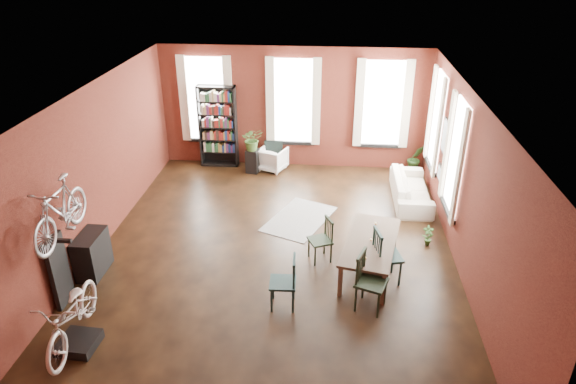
# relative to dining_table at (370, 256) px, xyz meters

# --- Properties ---
(room) EXTENTS (9.00, 9.04, 3.22)m
(room) POSITION_rel_dining_table_xyz_m (-1.58, 1.00, 1.81)
(room) COLOR black
(room) RESTS_ON ground
(dining_table) EXTENTS (1.25, 2.07, 0.66)m
(dining_table) POSITION_rel_dining_table_xyz_m (0.00, 0.00, 0.00)
(dining_table) COLOR #48382B
(dining_table) RESTS_ON ground
(dining_chair_a) EXTENTS (0.46, 0.46, 0.95)m
(dining_chair_a) POSITION_rel_dining_table_xyz_m (-1.51, -1.16, 0.15)
(dining_chair_a) COLOR #163232
(dining_chair_a) RESTS_ON ground
(dining_chair_b) EXTENTS (0.53, 0.53, 0.87)m
(dining_chair_b) POSITION_rel_dining_table_xyz_m (-0.93, 0.29, 0.11)
(dining_chair_b) COLOR black
(dining_chair_b) RESTS_ON ground
(dining_chair_c) EXTENTS (0.62, 0.62, 1.04)m
(dining_chair_c) POSITION_rel_dining_table_xyz_m (-0.04, -1.08, 0.19)
(dining_chair_c) COLOR black
(dining_chair_c) RESTS_ON ground
(dining_chair_d) EXTENTS (0.59, 0.59, 1.05)m
(dining_chair_d) POSITION_rel_dining_table_xyz_m (0.28, -0.27, 0.19)
(dining_chair_d) COLOR #183532
(dining_chair_d) RESTS_ON ground
(bookshelf) EXTENTS (1.00, 0.32, 2.20)m
(bookshelf) POSITION_rel_dining_table_xyz_m (-3.83, 4.69, 0.77)
(bookshelf) COLOR black
(bookshelf) RESTS_ON ground
(white_armchair) EXTENTS (0.85, 0.82, 0.68)m
(white_armchair) POSITION_rel_dining_table_xyz_m (-2.35, 4.48, 0.01)
(white_armchair) COLOR white
(white_armchair) RESTS_ON ground
(cream_sofa) EXTENTS (0.61, 2.08, 0.81)m
(cream_sofa) POSITION_rel_dining_table_xyz_m (1.12, 2.99, 0.08)
(cream_sofa) COLOR beige
(cream_sofa) RESTS_ON ground
(striped_rug) EXTENTS (1.70, 2.06, 0.01)m
(striped_rug) POSITION_rel_dining_table_xyz_m (-1.44, 1.83, -0.32)
(striped_rug) COLOR black
(striped_rug) RESTS_ON ground
(bike_trainer) EXTENTS (0.58, 0.58, 0.16)m
(bike_trainer) POSITION_rel_dining_table_xyz_m (-4.51, -2.43, -0.25)
(bike_trainer) COLOR black
(bike_trainer) RESTS_ON ground
(bike_wall_rack) EXTENTS (0.16, 0.60, 1.30)m
(bike_wall_rack) POSITION_rel_dining_table_xyz_m (-5.23, -1.41, 0.32)
(bike_wall_rack) COLOR black
(bike_wall_rack) RESTS_ON ground
(console_table) EXTENTS (0.40, 0.80, 0.80)m
(console_table) POSITION_rel_dining_table_xyz_m (-5.11, -0.51, 0.07)
(console_table) COLOR black
(console_table) RESTS_ON ground
(plant_stand) EXTENTS (0.37, 0.37, 0.63)m
(plant_stand) POSITION_rel_dining_table_xyz_m (-2.85, 4.28, -0.01)
(plant_stand) COLOR black
(plant_stand) RESTS_ON ground
(plant_by_sofa) EXTENTS (0.57, 0.82, 0.34)m
(plant_by_sofa) POSITION_rel_dining_table_xyz_m (1.43, 4.69, -0.16)
(plant_by_sofa) COLOR #264E1F
(plant_by_sofa) RESTS_ON ground
(plant_small) EXTENTS (0.29, 0.46, 0.15)m
(plant_small) POSITION_rel_dining_table_xyz_m (1.23, 1.01, -0.25)
(plant_small) COLOR #315923
(plant_small) RESTS_ON ground
(bicycle_floor) EXTENTS (0.70, 0.99, 1.79)m
(bicycle_floor) POSITION_rel_dining_table_xyz_m (-4.50, -2.44, 0.73)
(bicycle_floor) COLOR beige
(bicycle_floor) RESTS_ON bike_trainer
(bicycle_hung) EXTENTS (0.47, 1.00, 1.66)m
(bicycle_hung) POSITION_rel_dining_table_xyz_m (-4.98, -1.41, 1.80)
(bicycle_hung) COLOR #A5A8AD
(bicycle_hung) RESTS_ON bike_wall_rack
(plant_on_stand) EXTENTS (0.70, 0.74, 0.48)m
(plant_on_stand) POSITION_rel_dining_table_xyz_m (-2.84, 4.26, 0.54)
(plant_on_stand) COLOR #3A5E25
(plant_on_stand) RESTS_ON plant_stand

